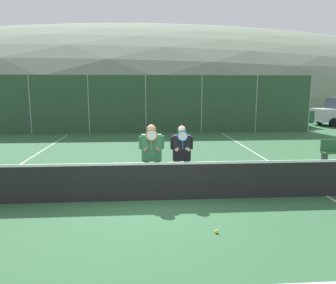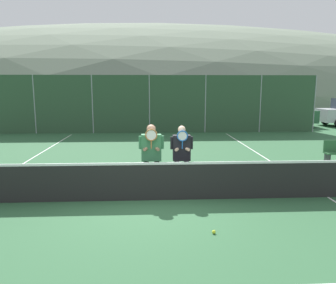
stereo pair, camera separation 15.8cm
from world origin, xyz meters
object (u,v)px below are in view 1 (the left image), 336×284
(player_center_left, at_px, (182,153))
(car_right_of_center, at_px, (278,113))
(player_leftmost, at_px, (152,152))
(tennis_ball_on_court, at_px, (216,232))
(car_center, at_px, (206,114))
(car_far_left, at_px, (57,113))
(car_left_of_center, at_px, (133,113))

(player_center_left, xyz_separation_m, car_right_of_center, (8.10, 13.48, -0.09))
(player_leftmost, xyz_separation_m, tennis_ball_on_court, (1.13, -2.42, -1.02))
(car_center, bearing_deg, car_far_left, 177.96)
(car_far_left, xyz_separation_m, car_center, (9.90, -0.35, -0.07))
(player_center_left, bearing_deg, car_left_of_center, 96.93)
(player_center_left, height_order, tennis_ball_on_court, player_center_left)
(player_leftmost, height_order, tennis_ball_on_court, player_leftmost)
(tennis_ball_on_court, bearing_deg, player_leftmost, 115.11)
(player_leftmost, distance_m, car_left_of_center, 14.04)
(car_left_of_center, xyz_separation_m, car_right_of_center, (9.79, -0.45, -0.01))
(car_center, relative_size, car_right_of_center, 1.08)
(player_leftmost, height_order, car_right_of_center, car_right_of_center)
(car_left_of_center, bearing_deg, car_center, -3.99)
(player_center_left, bearing_deg, tennis_ball_on_court, -81.59)
(player_center_left, bearing_deg, player_leftmost, -174.07)
(player_center_left, distance_m, tennis_ball_on_court, 2.70)
(player_center_left, xyz_separation_m, tennis_ball_on_court, (0.37, -2.50, -0.96))
(car_far_left, bearing_deg, car_right_of_center, -1.77)
(player_center_left, distance_m, car_right_of_center, 15.73)
(car_far_left, bearing_deg, player_center_left, -64.28)
(player_leftmost, height_order, player_center_left, player_leftmost)
(player_leftmost, distance_m, car_center, 14.23)
(car_far_left, distance_m, car_right_of_center, 14.82)
(car_left_of_center, distance_m, tennis_ball_on_court, 16.58)
(car_left_of_center, relative_size, car_center, 0.92)
(car_center, distance_m, car_right_of_center, 4.91)
(car_center, height_order, car_right_of_center, car_right_of_center)
(car_left_of_center, bearing_deg, tennis_ball_on_court, -82.85)
(player_leftmost, relative_size, car_far_left, 0.37)
(car_right_of_center, xyz_separation_m, tennis_ball_on_court, (-7.73, -15.98, -0.87))
(car_far_left, height_order, car_center, car_far_left)
(car_left_of_center, distance_m, car_center, 4.89)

